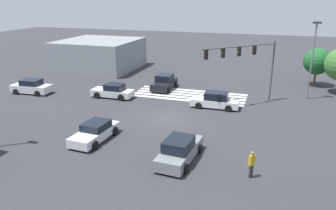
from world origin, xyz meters
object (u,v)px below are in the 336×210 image
at_px(car_2, 180,150).
at_px(tree_corner_a, 317,61).
at_px(pedestrian, 252,163).
at_px(car_3, 95,132).
at_px(car_4, 32,87).
at_px(car_1, 113,91).
at_px(car_0, 164,83).
at_px(car_5, 215,101).
at_px(traffic_signal_mast, 247,58).
at_px(street_light_pole_a, 313,54).

bearing_deg(car_2, tree_corner_a, -19.54).
xyz_separation_m(car_2, tree_corner_a, (-10.22, -23.31, 2.22)).
bearing_deg(pedestrian, car_3, 35.92).
xyz_separation_m(car_2, car_4, (20.05, -10.00, -0.01)).
distance_m(car_4, tree_corner_a, 33.14).
bearing_deg(car_3, tree_corner_a, 145.88).
relative_size(car_1, tree_corner_a, 0.99).
xyz_separation_m(car_0, tree_corner_a, (-16.76, -7.07, 2.19)).
distance_m(car_0, car_1, 6.38).
distance_m(car_0, car_5, 8.36).
distance_m(traffic_signal_mast, pedestrian, 14.47).
distance_m(car_0, car_2, 17.51).
bearing_deg(street_light_pole_a, car_2, 62.37).
bearing_deg(tree_corner_a, car_2, 66.33).
xyz_separation_m(traffic_signal_mast, street_light_pole_a, (-6.11, -4.06, 0.05)).
bearing_deg(street_light_pole_a, tree_corner_a, -101.30).
xyz_separation_m(traffic_signal_mast, car_2, (2.88, 13.13, -3.99)).
bearing_deg(car_0, pedestrian, 33.19).
relative_size(traffic_signal_mast, car_0, 1.37).
bearing_deg(car_3, car_5, 148.41).
distance_m(car_3, tree_corner_a, 28.11).
bearing_deg(traffic_signal_mast, car_4, -37.24).
distance_m(car_4, car_5, 20.40).
relative_size(car_4, street_light_pole_a, 0.56).
bearing_deg(car_2, street_light_pole_a, -23.50).
bearing_deg(car_5, tree_corner_a, -130.90).
xyz_separation_m(car_4, car_5, (-20.35, -1.43, -0.02)).
bearing_deg(car_1, tree_corner_a, -150.57).
bearing_deg(car_4, pedestrian, 153.66).
bearing_deg(car_2, car_5, 2.64).
distance_m(car_3, car_4, 15.78).
distance_m(car_1, pedestrian, 19.54).
distance_m(street_light_pole_a, tree_corner_a, 6.50).
xyz_separation_m(car_3, tree_corner_a, (-17.18, -22.13, 2.32)).
distance_m(car_3, car_5, 12.56).
bearing_deg(pedestrian, traffic_signal_mast, -37.43).
bearing_deg(car_3, car_4, -120.27).
xyz_separation_m(car_3, street_light_pole_a, (-15.95, -16.00, 4.13)).
height_order(car_2, street_light_pole_a, street_light_pole_a).
distance_m(car_3, street_light_pole_a, 22.97).
height_order(car_4, tree_corner_a, tree_corner_a).
bearing_deg(car_1, car_4, 8.02).
distance_m(traffic_signal_mast, tree_corner_a, 12.67).
xyz_separation_m(car_0, car_5, (-6.84, 4.81, -0.06)).
height_order(car_3, street_light_pole_a, street_light_pole_a).
bearing_deg(car_4, street_light_pole_a, -168.96).
height_order(traffic_signal_mast, car_1, traffic_signal_mast).
bearing_deg(traffic_signal_mast, tree_corner_a, -170.77).
xyz_separation_m(car_1, car_4, (9.37, 1.37, 0.04)).
xyz_separation_m(car_5, street_light_pole_a, (-8.70, -5.75, 4.06)).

